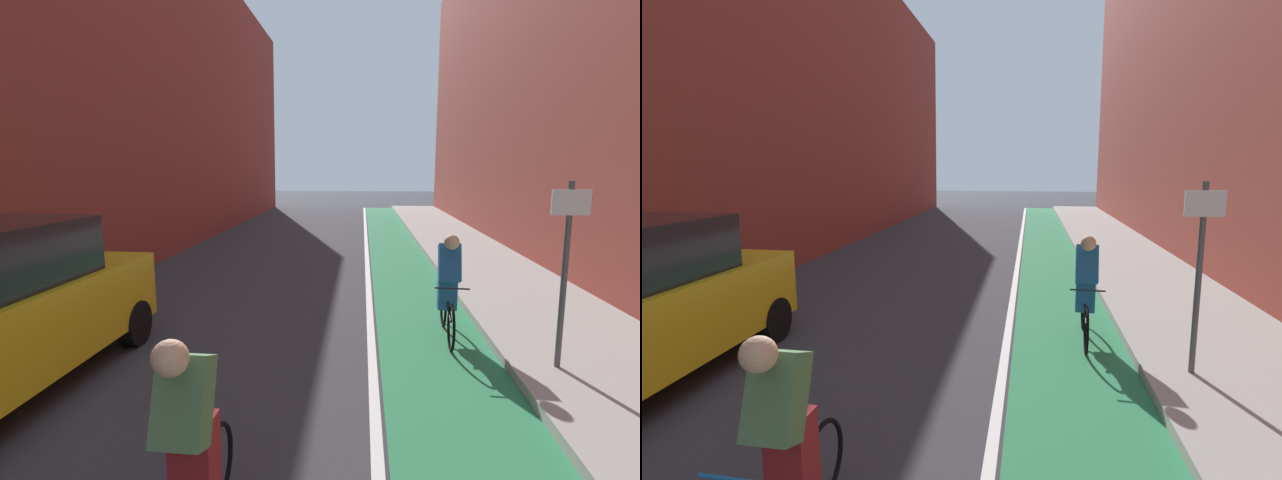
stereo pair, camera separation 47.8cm
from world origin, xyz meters
TOP-DOWN VIEW (x-y plane):
  - ground_plane at (0.00, 14.40)m, footprint 80.94×80.94m
  - bike_lane_paint at (2.74, 16.40)m, footprint 1.60×36.79m
  - lane_divider_stripe at (1.84, 16.40)m, footprint 0.12×36.79m
  - sidewalk_right at (4.83, 16.40)m, footprint 2.59×36.79m
  - building_facade_left at (-5.33, 16.38)m, footprint 4.15×36.79m
  - building_facade_right at (7.33, 18.40)m, footprint 2.40×32.79m
  - cyclist_mid at (0.59, 7.70)m, footprint 0.48×1.71m
  - cyclist_trailing at (2.99, 12.09)m, footprint 0.48×1.72m
  - street_sign_post at (4.10, 10.77)m, footprint 0.44×0.07m

SIDE VIEW (x-z plane):
  - ground_plane at x=0.00m, z-range 0.00..0.00m
  - bike_lane_paint at x=2.74m, z-range 0.00..0.00m
  - lane_divider_stripe at x=1.84m, z-range 0.00..0.00m
  - sidewalk_right at x=4.83m, z-range 0.00..0.14m
  - cyclist_mid at x=0.59m, z-range 0.00..1.61m
  - cyclist_trailing at x=2.99m, z-range 0.04..1.66m
  - street_sign_post at x=4.10m, z-range 0.37..2.66m
  - building_facade_left at x=-5.33m, z-range 0.00..10.07m
  - building_facade_right at x=7.33m, z-range 0.00..11.97m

